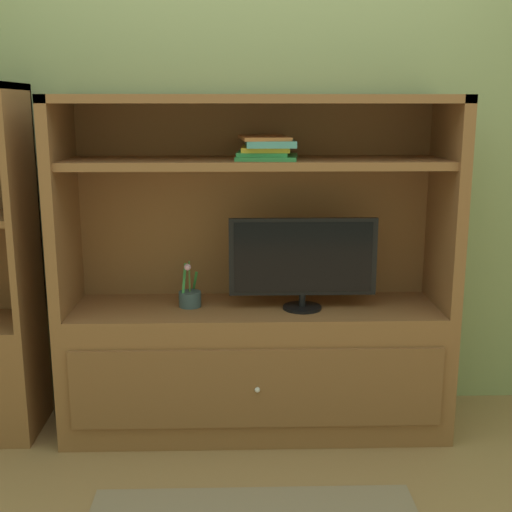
{
  "coord_description": "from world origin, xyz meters",
  "views": [
    {
      "loc": [
        -0.08,
        -2.54,
        1.5
      ],
      "look_at": [
        0.0,
        0.35,
        0.85
      ],
      "focal_mm": 46.59,
      "sensor_mm": 36.0,
      "label": 1
    }
  ],
  "objects": [
    {
      "name": "ground_plane",
      "position": [
        0.0,
        0.0,
        0.0
      ],
      "size": [
        8.0,
        8.0,
        0.0
      ],
      "primitive_type": "plane",
      "color": "#99754C"
    },
    {
      "name": "painted_rear_wall",
      "position": [
        0.0,
        0.75,
        1.4
      ],
      "size": [
        6.0,
        0.1,
        2.8
      ],
      "primitive_type": "cube",
      "color": "#8C9E6B",
      "rests_on": "ground_plane"
    },
    {
      "name": "media_console",
      "position": [
        0.0,
        0.41,
        0.49
      ],
      "size": [
        1.77,
        0.51,
        1.55
      ],
      "color": "brown",
      "rests_on": "ground_plane"
    },
    {
      "name": "tv_monitor",
      "position": [
        0.21,
        0.36,
        0.83
      ],
      "size": [
        0.67,
        0.18,
        0.42
      ],
      "color": "black",
      "rests_on": "media_console"
    },
    {
      "name": "potted_plant",
      "position": [
        -0.3,
        0.41,
        0.64
      ],
      "size": [
        0.1,
        0.11,
        0.21
      ],
      "color": "#384C56",
      "rests_on": "media_console"
    },
    {
      "name": "magazine_stack",
      "position": [
        0.05,
        0.4,
        1.32
      ],
      "size": [
        0.29,
        0.35,
        0.1
      ],
      "color": "#338C4C",
      "rests_on": "media_console"
    }
  ]
}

